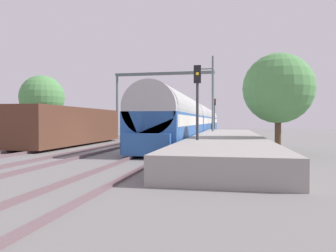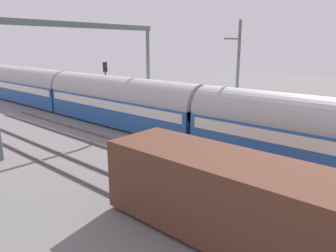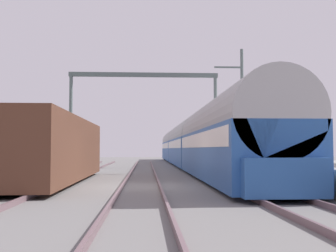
# 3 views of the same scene
# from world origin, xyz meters

# --- Properties ---
(ground) EXTENTS (120.00, 120.00, 0.00)m
(ground) POSITION_xyz_m (0.00, 0.00, 0.00)
(ground) COLOR slate
(track_far_west) EXTENTS (1.52, 60.00, 0.16)m
(track_far_west) POSITION_xyz_m (-4.01, 0.00, 0.08)
(track_far_west) COLOR #6A5257
(track_far_west) RESTS_ON ground
(track_west) EXTENTS (1.52, 60.00, 0.16)m
(track_west) POSITION_xyz_m (0.00, 0.00, 0.08)
(track_west) COLOR #6A5257
(track_west) RESTS_ON ground
(track_east) EXTENTS (1.52, 60.00, 0.16)m
(track_east) POSITION_xyz_m (4.01, 0.00, 0.08)
(track_east) COLOR #6A5257
(track_east) RESTS_ON ground
(platform) EXTENTS (4.40, 28.00, 0.90)m
(platform) POSITION_xyz_m (7.82, 2.00, 0.45)
(platform) COLOR gray
(platform) RESTS_ON ground
(passenger_train) EXTENTS (2.93, 49.20, 3.82)m
(passenger_train) POSITION_xyz_m (4.01, 18.95, 1.97)
(passenger_train) COLOR #28569E
(passenger_train) RESTS_ON ground
(freight_car) EXTENTS (2.80, 13.00, 2.70)m
(freight_car) POSITION_xyz_m (-4.01, 2.08, 1.47)
(freight_car) COLOR #563323
(freight_car) RESTS_ON ground
(person_crossing) EXTENTS (0.29, 0.43, 1.73)m
(person_crossing) POSITION_xyz_m (5.94, 17.29, 1.03)
(person_crossing) COLOR black
(person_crossing) RESTS_ON ground
(railway_signal_far) EXTENTS (0.36, 0.30, 4.89)m
(railway_signal_far) POSITION_xyz_m (5.92, 23.22, 3.14)
(railway_signal_far) COLOR #2D2D33
(railway_signal_far) RESTS_ON ground
(catenary_gantry) EXTENTS (12.41, 0.28, 7.86)m
(catenary_gantry) POSITION_xyz_m (0.00, 17.69, 5.62)
(catenary_gantry) COLOR #546362
(catenary_gantry) RESTS_ON ground
(catenary_pole_east_mid) EXTENTS (1.90, 0.20, 8.00)m
(catenary_pole_east_mid) POSITION_xyz_m (6.36, 9.71, 4.15)
(catenary_pole_east_mid) COLOR #546362
(catenary_pole_east_mid) RESTS_ON ground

